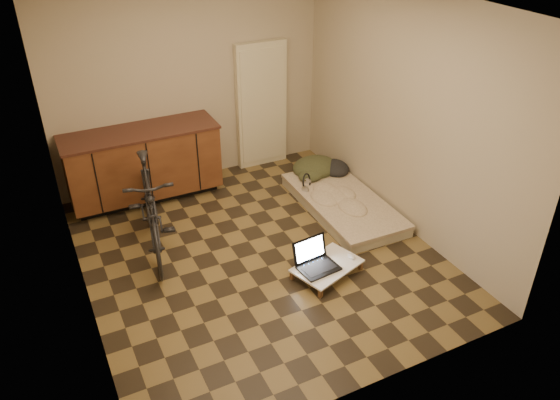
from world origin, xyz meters
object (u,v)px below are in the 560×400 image
bicycle (150,203)px  lap_desk (327,266)px  laptop (316,262)px  futon (343,203)px

bicycle → lap_desk: bicycle is taller
bicycle → laptop: (1.32, -1.20, -0.39)m
laptop → lap_desk: bearing=-23.7°
bicycle → laptop: 1.83m
bicycle → laptop: bearing=-32.4°
futon → lap_desk: (-0.81, -1.00, 0.02)m
futon → lap_desk: bearing=-127.7°
lap_desk → laptop: laptop is taller
futon → laptop: bearing=-132.5°
futon → lap_desk: size_ratio=2.24×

